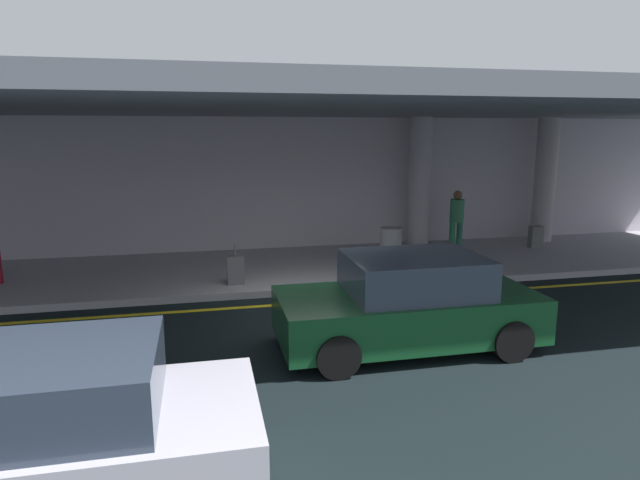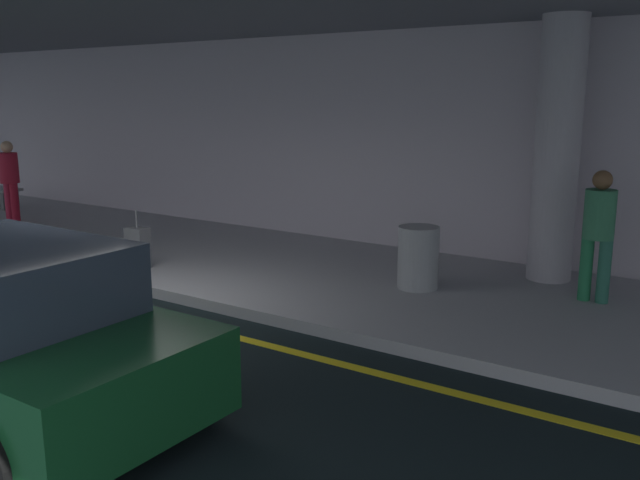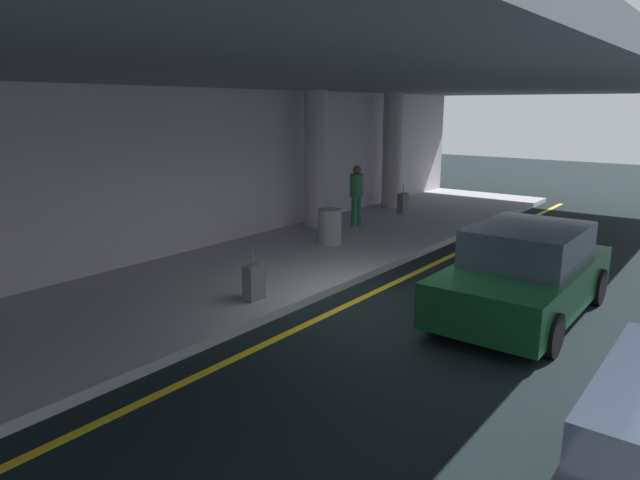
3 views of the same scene
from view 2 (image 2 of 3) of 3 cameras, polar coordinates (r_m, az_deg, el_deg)
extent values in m
plane|color=black|center=(8.81, -17.06, -6.60)|extent=(60.00, 60.00, 0.00)
cube|color=#A3A3AA|center=(10.91, -4.37, -2.15)|extent=(26.00, 4.20, 0.15)
cube|color=yellow|center=(9.09, -14.81, -5.88)|extent=(26.00, 0.14, 0.01)
cylinder|color=#A6A0AA|center=(10.07, 19.20, 7.02)|extent=(0.62, 0.62, 3.65)
cube|color=slate|center=(10.27, -6.56, 18.73)|extent=(28.00, 13.20, 0.30)
cube|color=#B9AFBB|center=(12.44, 2.01, 8.14)|extent=(26.00, 0.30, 3.80)
cylinder|color=black|center=(6.21, -11.89, -11.11)|extent=(0.64, 0.22, 0.64)
cylinder|color=black|center=(8.27, -25.13, -6.13)|extent=(0.64, 0.22, 0.64)
cylinder|color=#A21D37|center=(15.62, -24.57, 2.89)|extent=(0.16, 0.16, 0.82)
cylinder|color=maroon|center=(15.43, -24.14, 2.83)|extent=(0.16, 0.16, 0.82)
cylinder|color=#A5172B|center=(15.44, -24.58, 5.50)|extent=(0.38, 0.38, 0.62)
sphere|color=tan|center=(15.41, -24.72, 7.09)|extent=(0.24, 0.24, 0.24)
cylinder|color=#1E6A41|center=(9.36, 21.33, -2.27)|extent=(0.16, 0.16, 0.82)
cylinder|color=#255F4C|center=(9.31, 22.65, -2.43)|extent=(0.16, 0.16, 0.82)
cylinder|color=#2A6947|center=(9.19, 22.34, 2.00)|extent=(0.38, 0.38, 0.62)
sphere|color=brown|center=(9.14, 22.55, 4.66)|extent=(0.24, 0.24, 0.24)
cube|color=slate|center=(10.75, -14.98, -0.63)|extent=(0.36, 0.22, 0.62)
cylinder|color=slate|center=(10.66, -15.11, 1.73)|extent=(0.02, 0.02, 0.28)
cube|color=#4C4C51|center=(17.34, -24.48, 3.03)|extent=(0.10, 0.40, 0.42)
cylinder|color=gray|center=(9.37, 8.22, -1.44)|extent=(0.56, 0.56, 0.85)
camera|label=1|loc=(9.85, -85.20, 5.04)|focal=30.45mm
camera|label=3|loc=(14.61, -55.81, 9.47)|focal=31.73mm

